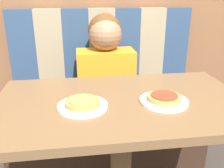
{
  "coord_description": "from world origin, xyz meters",
  "views": [
    {
      "loc": [
        -0.18,
        -0.97,
        1.2
      ],
      "look_at": [
        0.0,
        0.31,
        0.71
      ],
      "focal_mm": 40.0,
      "sensor_mm": 36.0,
      "label": 1
    }
  ],
  "objects": [
    {
      "name": "pizza_right",
      "position": [
        0.17,
        -0.05,
        0.78
      ],
      "size": [
        0.14,
        0.14,
        0.02
      ],
      "color": "#C68E47",
      "rests_on": "plate_right"
    },
    {
      "name": "person",
      "position": [
        0.0,
        0.63,
        0.75
      ],
      "size": [
        0.38,
        0.24,
        0.64
      ],
      "color": "orange",
      "rests_on": "booth_seat"
    },
    {
      "name": "plate_right",
      "position": [
        0.17,
        -0.05,
        0.76
      ],
      "size": [
        0.21,
        0.21,
        0.01
      ],
      "color": "white",
      "rests_on": "dining_table"
    },
    {
      "name": "booth_backrest",
      "position": [
        -0.0,
        0.86,
        0.76
      ],
      "size": [
        1.32,
        0.08,
        0.66
      ],
      "color": "navy",
      "rests_on": "booth_seat"
    },
    {
      "name": "plate_left",
      "position": [
        -0.17,
        -0.05,
        0.76
      ],
      "size": [
        0.21,
        0.21,
        0.01
      ],
      "color": "white",
      "rests_on": "dining_table"
    },
    {
      "name": "booth_seat",
      "position": [
        0.0,
        0.62,
        0.21
      ],
      "size": [
        1.32,
        0.55,
        0.43
      ],
      "color": "#382319",
      "rests_on": "ground_plane"
    },
    {
      "name": "dining_table",
      "position": [
        0.0,
        0.0,
        0.65
      ],
      "size": [
        1.09,
        0.65,
        0.76
      ],
      "color": "brown",
      "rests_on": "ground_plane"
    },
    {
      "name": "pizza_left",
      "position": [
        -0.17,
        -0.05,
        0.78
      ],
      "size": [
        0.14,
        0.14,
        0.02
      ],
      "color": "#C68E47",
      "rests_on": "plate_left"
    }
  ]
}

